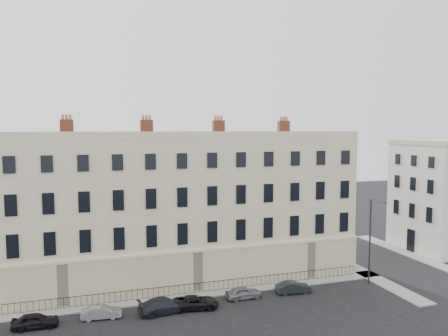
{
  "coord_description": "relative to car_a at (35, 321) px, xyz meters",
  "views": [
    {
      "loc": [
        -16.28,
        -34.85,
        15.98
      ],
      "look_at": [
        -1.99,
        10.0,
        11.83
      ],
      "focal_mm": 35.0,
      "sensor_mm": 36.0,
      "label": 1
    }
  ],
  "objects": [
    {
      "name": "car_b",
      "position": [
        5.15,
        0.26,
        -0.07
      ],
      "size": [
        3.42,
        1.45,
        1.1
      ],
      "primitive_type": "imported",
      "rotation": [
        0.0,
        0.0,
        1.48
      ],
      "color": "gray",
      "rests_on": "ground"
    },
    {
      "name": "car_a",
      "position": [
        0.0,
        0.0,
        0.0
      ],
      "size": [
        3.64,
        1.53,
        1.23
      ],
      "primitive_type": "imported",
      "rotation": [
        0.0,
        0.0,
        1.55
      ],
      "color": "black",
      "rests_on": "ground"
    },
    {
      "name": "pavement_terrace",
      "position": [
        10.49,
        2.89,
        -0.56
      ],
      "size": [
        48.0,
        2.0,
        0.12
      ],
      "primitive_type": "cube",
      "color": "gray",
      "rests_on": "ground"
    },
    {
      "name": "adjacent_building",
      "position": [
        49.49,
        8.89,
        6.38
      ],
      "size": [
        10.0,
        10.0,
        14.0
      ],
      "primitive_type": "cube",
      "color": "white",
      "rests_on": "ground"
    },
    {
      "name": "ground",
      "position": [
        20.49,
        -2.11,
        -0.62
      ],
      "size": [
        160.0,
        160.0,
        0.0
      ],
      "primitive_type": "plane",
      "color": "black",
      "rests_on": "ground"
    },
    {
      "name": "terrace",
      "position": [
        14.52,
        9.86,
        6.88
      ],
      "size": [
        36.22,
        12.22,
        17.0
      ],
      "color": "beige",
      "rests_on": "ground"
    },
    {
      "name": "pavement_adjacent",
      "position": [
        43.49,
        7.89,
        -0.56
      ],
      "size": [
        2.0,
        20.0,
        0.12
      ],
      "primitive_type": "cube",
      "color": "gray",
      "rests_on": "ground"
    },
    {
      "name": "pavement_east_return",
      "position": [
        33.49,
        5.89,
        -0.56
      ],
      "size": [
        2.0,
        24.0,
        0.12
      ],
      "primitive_type": "cube",
      "color": "gray",
      "rests_on": "ground"
    },
    {
      "name": "car_e",
      "position": [
        18.14,
        0.69,
        -0.03
      ],
      "size": [
        3.46,
        1.42,
        1.17
      ],
      "primitive_type": "imported",
      "rotation": [
        0.0,
        0.0,
        1.58
      ],
      "color": "slate",
      "rests_on": "ground"
    },
    {
      "name": "car_c",
      "position": [
        10.45,
        -0.21,
        0.05
      ],
      "size": [
        4.79,
        2.41,
        1.33
      ],
      "primitive_type": "imported",
      "rotation": [
        0.0,
        0.0,
        1.69
      ],
      "color": "black",
      "rests_on": "ground"
    },
    {
      "name": "car_d",
      "position": [
        13.24,
        -0.2,
        -0.03
      ],
      "size": [
        4.42,
        2.49,
        1.16
      ],
      "primitive_type": "imported",
      "rotation": [
        0.0,
        0.0,
        1.43
      ],
      "color": "black",
      "rests_on": "ground"
    },
    {
      "name": "car_f",
      "position": [
        23.28,
        0.52,
        -0.04
      ],
      "size": [
        3.58,
        1.52,
        1.15
      ],
      "primitive_type": "imported",
      "rotation": [
        0.0,
        0.0,
        1.48
      ],
      "color": "black",
      "rests_on": "ground"
    },
    {
      "name": "railings",
      "position": [
        14.49,
        3.29,
        -0.06
      ],
      "size": [
        35.0,
        0.04,
        0.96
      ],
      "color": "black",
      "rests_on": "ground"
    },
    {
      "name": "streetlamp",
      "position": [
        31.95,
        0.35,
        4.34
      ],
      "size": [
        0.86,
        1.84,
        8.94
      ],
      "rotation": [
        0.0,
        0.0,
        -0.38
      ],
      "color": "#2C2D31",
      "rests_on": "ground"
    }
  ]
}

